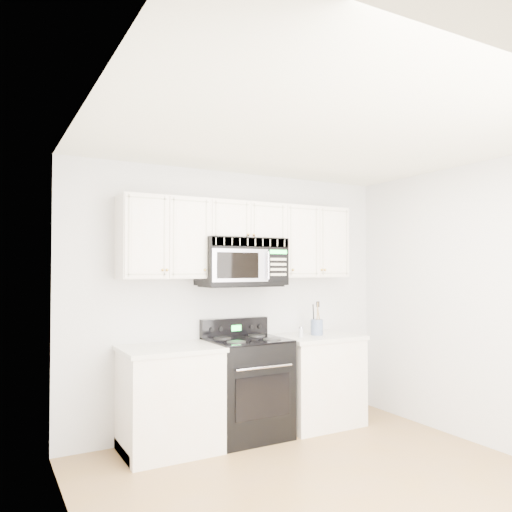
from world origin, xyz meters
TOP-DOWN VIEW (x-y plane):
  - room at (0.00, 0.00)m, footprint 3.51×3.51m
  - base_cabinet_left at (-0.80, 1.44)m, footprint 0.86×0.65m
  - base_cabinet_right at (0.80, 1.44)m, footprint 0.86×0.65m
  - range at (-0.02, 1.44)m, footprint 0.73×0.67m
  - upper_cabinets at (0.00, 1.58)m, footprint 2.44×0.37m
  - microwave at (-0.03, 1.54)m, footprint 0.84×0.47m
  - utensil_crock at (0.80, 1.44)m, footprint 0.13×0.13m
  - shaker_salt at (0.60, 1.43)m, footprint 0.04×0.04m
  - shaker_pepper at (0.57, 1.39)m, footprint 0.04×0.04m

SIDE VIEW (x-z plane):
  - base_cabinet_left at x=-0.80m, z-range -0.03..0.89m
  - base_cabinet_right at x=0.80m, z-range -0.03..0.89m
  - range at x=-0.02m, z-range -0.07..1.04m
  - shaker_salt at x=0.60m, z-range 0.92..1.01m
  - shaker_pepper at x=0.57m, z-range 0.92..1.02m
  - utensil_crock at x=0.80m, z-range 0.83..1.18m
  - room at x=0.00m, z-range 0.00..2.60m
  - microwave at x=-0.03m, z-range 1.45..1.91m
  - upper_cabinets at x=0.00m, z-range 1.56..2.31m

